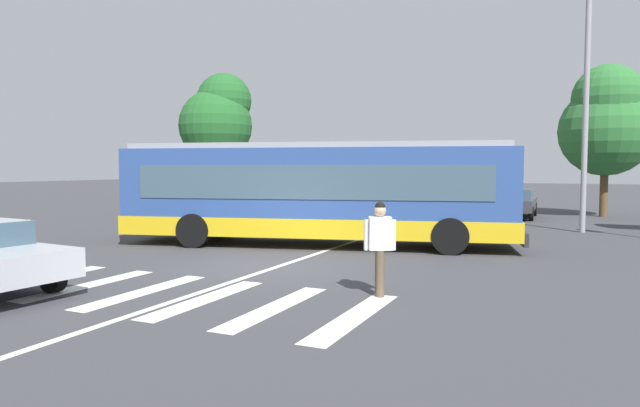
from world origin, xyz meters
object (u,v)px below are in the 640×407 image
Objects in this scene: parked_car_red at (457,200)px; background_tree_right at (606,122)px; city_transit_bus at (317,193)px; parked_car_charcoal at (514,201)px; parked_car_teal at (410,198)px; background_tree_left at (218,119)px; twin_arm_street_lamp at (587,77)px; pedestrian_crossing_street at (380,243)px.

background_tree_right is (6.55, 1.91, 3.75)m from parked_car_red.
background_tree_right reaches higher than city_transit_bus.
parked_car_red is 2.72m from parked_car_charcoal.
parked_car_charcoal is (5.18, -0.65, 0.00)m from parked_car_teal.
parked_car_charcoal is (4.49, 12.33, -0.82)m from city_transit_bus.
twin_arm_street_lamp is at bearing -10.83° from background_tree_left.
background_tree_left is at bearing -170.60° from parked_car_red.
parked_car_red is (2.47, -0.37, 0.00)m from parked_car_teal.
parked_car_red is at bearing 9.40° from background_tree_left.
twin_arm_street_lamp is (2.85, -5.31, 4.81)m from parked_car_charcoal.
background_tree_left is at bearing 132.47° from pedestrian_crossing_street.
parked_car_red is at bearing -8.55° from parked_car_teal.
parked_car_teal is at bearing -170.30° from background_tree_right.
parked_car_red is 1.00× the size of parked_car_charcoal.
twin_arm_street_lamp reaches higher than parked_car_teal.
background_tree_right reaches higher than parked_car_red.
city_transit_bus is 10.92m from twin_arm_street_lamp.
background_tree_right is (4.47, 20.14, 3.55)m from pedestrian_crossing_street.
pedestrian_crossing_street is 13.89m from twin_arm_street_lamp.
twin_arm_street_lamp is (7.34, 7.02, 3.99)m from city_transit_bus.
pedestrian_crossing_street is 20.93m from background_tree_right.
parked_car_red is at bearing 81.95° from city_transit_bus.
pedestrian_crossing_street is 0.38× the size of parked_car_charcoal.
pedestrian_crossing_street is 17.96m from parked_car_charcoal.
background_tree_left reaches higher than background_tree_right.
background_tree_right is (9.03, 1.54, 3.75)m from parked_car_teal.
background_tree_left reaches higher than city_transit_bus.
background_tree_right is at bearing 9.70° from parked_car_teal.
parked_car_teal is 0.64× the size of background_tree_right.
pedestrian_crossing_street is 22.24m from background_tree_left.
background_tree_right is at bearing 16.28° from parked_car_red.
parked_car_red is (-2.09, 18.22, -0.20)m from pedestrian_crossing_street.
background_tree_right reaches higher than parked_car_charcoal.
parked_car_charcoal is 16.06m from background_tree_left.
background_tree_left is at bearing 136.01° from city_transit_bus.
parked_car_teal is 2.50m from parked_car_red.
background_tree_right is at bearing 82.42° from twin_arm_street_lamp.
city_transit_bus is 12.76m from parked_car_red.
parked_car_red is 0.60× the size of background_tree_left.
parked_car_charcoal is at bearing 70.01° from city_transit_bus.
city_transit_bus reaches higher than pedestrian_crossing_street.
parked_car_red is at bearing -163.72° from background_tree_right.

